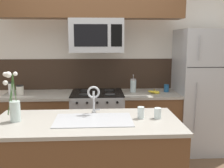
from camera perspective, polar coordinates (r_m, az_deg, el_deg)
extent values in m
cube|color=silver|center=(4.01, 0.84, 4.54)|extent=(5.20, 0.10, 2.60)
cube|color=#332319|center=(3.97, -3.44, 2.27)|extent=(3.49, 0.01, 0.48)
cube|color=brown|center=(3.92, -16.17, -8.96)|extent=(0.96, 0.62, 0.88)
cube|color=#9E998E|center=(3.80, -16.51, -2.45)|extent=(0.99, 0.65, 0.03)
cube|color=brown|center=(3.89, 8.48, -8.77)|extent=(0.82, 0.62, 0.88)
cube|color=#9E998E|center=(3.77, 8.66, -2.22)|extent=(0.85, 0.65, 0.03)
cube|color=#A8AAAF|center=(3.81, -3.34, -8.82)|extent=(0.76, 0.62, 0.91)
cube|color=black|center=(3.69, -3.42, -2.03)|extent=(0.76, 0.62, 0.01)
cylinder|color=black|center=(3.56, -6.36, -2.36)|extent=(0.15, 0.15, 0.01)
cylinder|color=black|center=(3.56, -0.48, -2.30)|extent=(0.15, 0.15, 0.01)
cylinder|color=black|center=(3.82, -6.15, -1.47)|extent=(0.15, 0.15, 0.01)
cylinder|color=black|center=(3.82, -0.68, -1.42)|extent=(0.15, 0.15, 0.01)
cylinder|color=black|center=(3.40, -8.05, -4.31)|extent=(0.03, 0.02, 0.03)
cylinder|color=black|center=(3.39, -5.74, -4.30)|extent=(0.03, 0.02, 0.03)
cylinder|color=black|center=(3.39, -3.42, -4.28)|extent=(0.03, 0.02, 0.03)
cylinder|color=black|center=(3.39, -1.10, -4.25)|extent=(0.03, 0.02, 0.03)
cylinder|color=black|center=(3.40, 1.21, -4.22)|extent=(0.03, 0.02, 0.03)
cube|color=#A8AAAF|center=(3.58, -3.56, 10.97)|extent=(0.74, 0.40, 0.46)
cube|color=black|center=(3.38, -4.86, 11.00)|extent=(0.45, 0.00, 0.29)
cube|color=black|center=(3.39, 1.04, 11.03)|extent=(0.15, 0.00, 0.29)
cube|color=#A8AAAF|center=(4.03, 19.95, -1.54)|extent=(0.80, 0.72, 1.84)
cube|color=black|center=(3.64, 22.54, 3.54)|extent=(0.77, 0.00, 0.01)
cylinder|color=#99999E|center=(3.51, 19.38, 7.74)|extent=(0.01, 0.01, 0.33)
cylinder|color=#99999E|center=(3.63, 18.62, -5.10)|extent=(0.01, 0.01, 0.70)
cylinder|color=silver|center=(3.88, -22.02, -1.02)|extent=(0.08, 0.08, 0.16)
cylinder|color=black|center=(3.87, -22.11, 0.28)|extent=(0.08, 0.08, 0.02)
cylinder|color=silver|center=(3.83, -20.27, -1.35)|extent=(0.11, 0.11, 0.12)
cylinder|color=black|center=(3.82, -20.33, -0.36)|extent=(0.10, 0.10, 0.01)
ellipsoid|color=yellow|center=(3.71, 9.47, -1.83)|extent=(0.17, 0.12, 0.05)
ellipsoid|color=yellow|center=(3.72, 9.51, -1.78)|extent=(0.18, 0.08, 0.05)
ellipsoid|color=yellow|center=(3.71, 9.66, -1.83)|extent=(0.17, 0.04, 0.07)
ellipsoid|color=yellow|center=(3.73, 9.70, -1.78)|extent=(0.17, 0.09, 0.05)
ellipsoid|color=yellow|center=(3.71, 9.82, -1.83)|extent=(0.17, 0.12, 0.07)
cylinder|color=brown|center=(3.71, 9.63, -1.37)|extent=(0.02, 0.02, 0.03)
cylinder|color=silver|center=(3.77, 4.87, -0.48)|extent=(0.09, 0.09, 0.18)
cylinder|color=#A3A3AA|center=(3.75, 4.89, 1.02)|extent=(0.08, 0.08, 0.02)
cylinder|color=#A3A3AA|center=(3.74, 4.90, 1.55)|extent=(0.01, 0.01, 0.05)
sphere|color=#A3A3AA|center=(3.74, 4.90, 2.05)|extent=(0.02, 0.02, 0.02)
cylinder|color=#1E5184|center=(3.87, 12.33, -0.93)|extent=(0.08, 0.08, 0.11)
cube|color=brown|center=(2.67, -5.65, -17.95)|extent=(1.80, 0.79, 0.88)
cube|color=#9E998E|center=(2.49, -5.83, -8.68)|extent=(1.83, 0.82, 0.03)
cube|color=#ADAFB5|center=(2.48, -4.25, -8.20)|extent=(0.76, 0.43, 0.01)
cube|color=#ADAFB5|center=(2.52, -8.27, -9.92)|extent=(0.30, 0.33, 0.15)
cube|color=#ADAFB5|center=(2.51, -0.17, -9.86)|extent=(0.30, 0.33, 0.15)
cylinder|color=#B7BABF|center=(2.72, -4.16, -6.38)|extent=(0.04, 0.04, 0.02)
cylinder|color=#B7BABF|center=(2.69, -4.19, -3.93)|extent=(0.02, 0.02, 0.22)
torus|color=#B7BABF|center=(2.61, -4.24, -1.89)|extent=(0.13, 0.02, 0.13)
cylinder|color=#B7BABF|center=(2.57, -4.25, -2.80)|extent=(0.02, 0.02, 0.06)
cube|color=#B7BABF|center=(2.72, -3.42, -5.87)|extent=(0.07, 0.01, 0.01)
cylinder|color=silver|center=(2.54, 6.61, -6.52)|extent=(0.07, 0.07, 0.12)
cylinder|color=silver|center=(2.57, 10.41, -6.57)|extent=(0.07, 0.07, 0.11)
cylinder|color=silver|center=(2.59, -21.25, -5.85)|extent=(0.10, 0.10, 0.20)
cylinder|color=silver|center=(2.61, -21.16, -7.20)|extent=(0.09, 0.09, 0.06)
cylinder|color=#386B2D|center=(2.59, -22.20, -3.24)|extent=(0.08, 0.02, 0.31)
sphere|color=white|center=(2.58, -23.21, 0.25)|extent=(0.05, 0.05, 0.05)
cylinder|color=#386B2D|center=(2.55, -21.90, -2.43)|extent=(0.04, 0.03, 0.40)
sphere|color=white|center=(2.52, -22.62, 1.98)|extent=(0.06, 0.06, 0.06)
cylinder|color=#386B2D|center=(2.57, -22.21, -2.36)|extent=(0.08, 0.01, 0.40)
sphere|color=white|center=(2.55, -23.25, 2.06)|extent=(0.04, 0.04, 0.04)
cylinder|color=#386B2D|center=(2.56, -21.21, -2.31)|extent=(0.02, 0.03, 0.40)
sphere|color=white|center=(2.54, -21.23, 2.20)|extent=(0.04, 0.04, 0.04)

